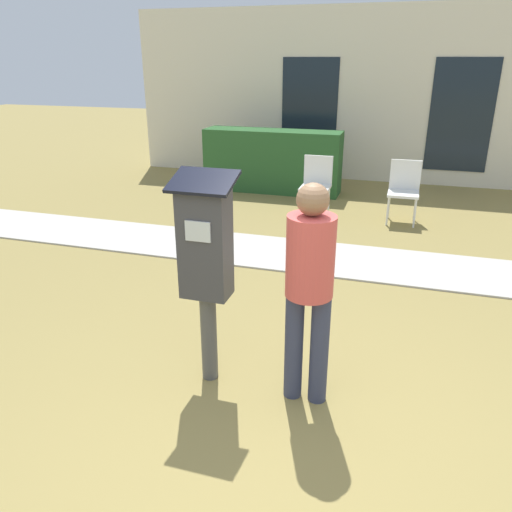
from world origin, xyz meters
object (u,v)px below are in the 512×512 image
object	(u,v)px
parking_meter	(206,254)
outdoor_chair_left	(316,181)
outdoor_chair_middle	(404,186)
person_standing	(309,280)

from	to	relation	value
parking_meter	outdoor_chair_left	world-z (taller)	parking_meter
outdoor_chair_left	outdoor_chair_middle	distance (m)	1.30
outdoor_chair_left	outdoor_chair_middle	xyz separation A→B (m)	(1.30, 0.03, 0.00)
outdoor_chair_left	outdoor_chair_middle	bearing A→B (deg)	-3.60
person_standing	outdoor_chair_left	world-z (taller)	person_standing
person_standing	outdoor_chair_middle	distance (m)	4.59
parking_meter	outdoor_chair_middle	size ratio (longest dim) A/B	1.77
outdoor_chair_left	parking_meter	bearing A→B (deg)	-94.56
parking_meter	person_standing	world-z (taller)	parking_meter
person_standing	parking_meter	bearing A→B (deg)	148.34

